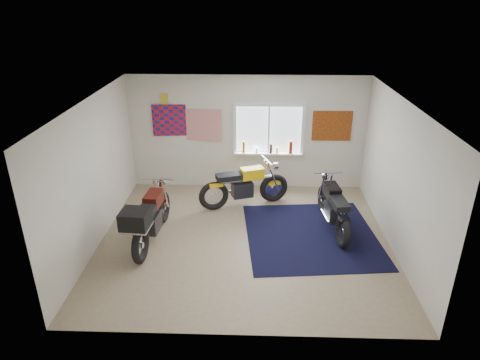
{
  "coord_description": "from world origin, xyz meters",
  "views": [
    {
      "loc": [
        0.15,
        -7.07,
        4.41
      ],
      "look_at": [
        -0.1,
        0.4,
        1.08
      ],
      "focal_mm": 32.0,
      "sensor_mm": 36.0,
      "label": 1
    }
  ],
  "objects_px": {
    "navy_rug": "(311,235)",
    "yellow_triumph": "(244,187)",
    "maroon_tourer": "(149,219)",
    "black_chrome_bike": "(333,208)"
  },
  "relations": [
    {
      "from": "navy_rug",
      "to": "maroon_tourer",
      "type": "xyz_separation_m",
      "value": [
        -3.07,
        -0.43,
        0.55
      ]
    },
    {
      "from": "yellow_triumph",
      "to": "maroon_tourer",
      "type": "distance_m",
      "value": 2.4
    },
    {
      "from": "yellow_triumph",
      "to": "black_chrome_bike",
      "type": "distance_m",
      "value": 2.03
    },
    {
      "from": "navy_rug",
      "to": "black_chrome_bike",
      "type": "xyz_separation_m",
      "value": [
        0.45,
        0.3,
        0.44
      ]
    },
    {
      "from": "navy_rug",
      "to": "yellow_triumph",
      "type": "distance_m",
      "value": 1.89
    },
    {
      "from": "black_chrome_bike",
      "to": "maroon_tourer",
      "type": "distance_m",
      "value": 3.59
    },
    {
      "from": "yellow_triumph",
      "to": "navy_rug",
      "type": "bearing_deg",
      "value": -61.72
    },
    {
      "from": "black_chrome_bike",
      "to": "maroon_tourer",
      "type": "height_order",
      "value": "maroon_tourer"
    },
    {
      "from": "navy_rug",
      "to": "black_chrome_bike",
      "type": "distance_m",
      "value": 0.69
    },
    {
      "from": "yellow_triumph",
      "to": "maroon_tourer",
      "type": "relative_size",
      "value": 0.94
    }
  ]
}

